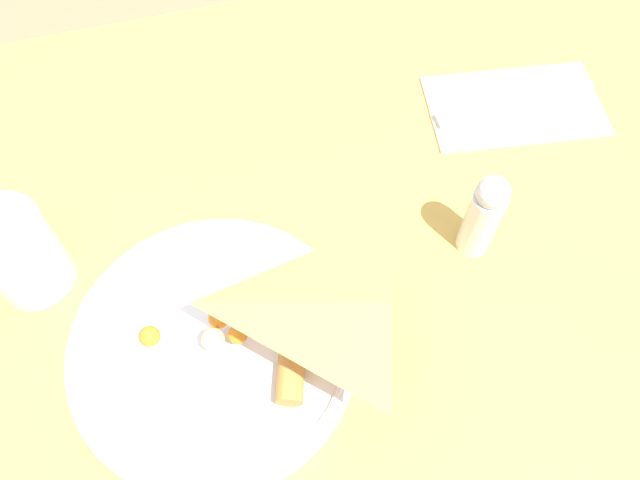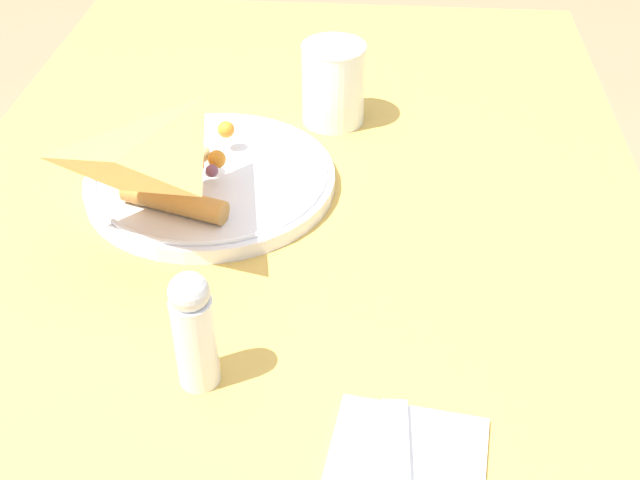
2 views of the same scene
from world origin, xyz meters
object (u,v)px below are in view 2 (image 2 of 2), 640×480
Objects in this scene: plate_pizza at (210,176)px; salt_shaker at (194,330)px; dining_table at (288,317)px; milk_glass at (333,87)px.

salt_shaker is at bearing 9.00° from plate_pizza.
salt_shaker is (0.18, -0.05, 0.15)m from dining_table.
plate_pizza is at bearing -135.19° from dining_table.
dining_table is at bearing 44.81° from plate_pizza.
milk_glass is (-0.25, 0.03, 0.14)m from dining_table.
dining_table is at bearing 165.09° from salt_shaker.
dining_table is 0.24m from salt_shaker.
milk_glass is 0.43m from salt_shaker.
milk_glass is 0.90× the size of salt_shaker.
plate_pizza is (-0.09, -0.09, 0.11)m from dining_table.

